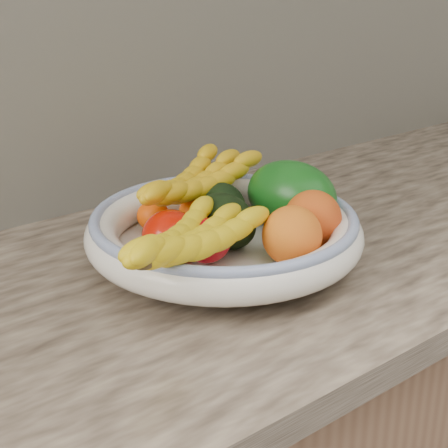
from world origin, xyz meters
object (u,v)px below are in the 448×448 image
fruit_bowl (224,232)px  banana_bunch_front (189,246)px  green_mango (291,195)px  banana_bunch_back (194,188)px

fruit_bowl → banana_bunch_front: 0.14m
fruit_bowl → green_mango: (0.13, -0.00, 0.03)m
green_mango → banana_bunch_back: green_mango is taller
banana_bunch_back → banana_bunch_front: 0.20m
fruit_bowl → green_mango: green_mango is taller
green_mango → banana_bunch_front: bearing=-178.1°
banana_bunch_front → fruit_bowl: bearing=10.5°
fruit_bowl → banana_bunch_front: (-0.11, -0.07, 0.03)m
green_mango → banana_bunch_front: green_mango is taller
banana_bunch_back → fruit_bowl: bearing=-119.7°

